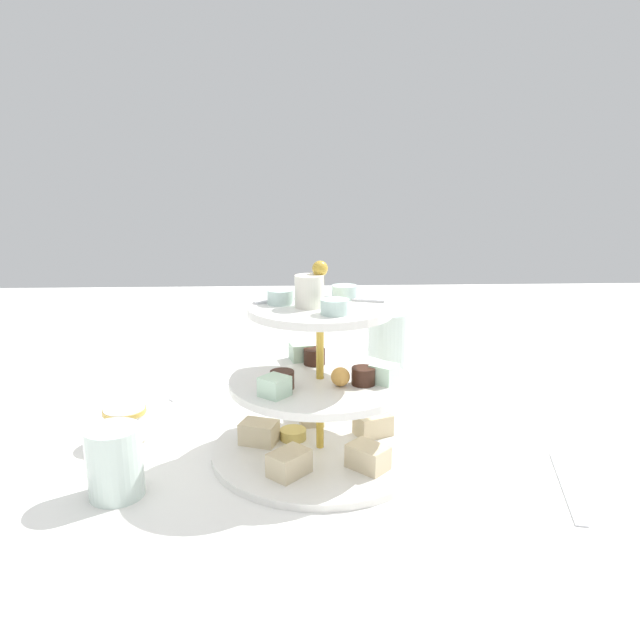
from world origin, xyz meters
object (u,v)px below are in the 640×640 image
at_px(water_glass_tall_right, 387,353).
at_px(butter_knife_left, 567,486).
at_px(water_glass_short_left, 115,462).
at_px(teacup_with_saucer, 126,426).
at_px(butter_knife_right, 214,387).
at_px(tiered_serving_stand, 320,398).

height_order(water_glass_tall_right, butter_knife_left, water_glass_tall_right).
distance_m(water_glass_tall_right, butter_knife_left, 0.37).
relative_size(water_glass_tall_right, water_glass_short_left, 1.65).
bearing_deg(teacup_with_saucer, butter_knife_right, -114.09).
height_order(water_glass_short_left, teacup_with_saucer, water_glass_short_left).
bearing_deg(tiered_serving_stand, water_glass_tall_right, -118.68).
height_order(water_glass_tall_right, butter_knife_right, water_glass_tall_right).
relative_size(butter_knife_left, butter_knife_right, 1.00).
bearing_deg(butter_knife_left, butter_knife_right, 66.98).
bearing_deg(water_glass_short_left, tiered_serving_stand, -158.70).
distance_m(teacup_with_saucer, butter_knife_left, 0.58).
xyz_separation_m(water_glass_tall_right, teacup_with_saucer, (0.39, 0.18, -0.04)).
distance_m(butter_knife_left, butter_knife_right, 0.59).
xyz_separation_m(water_glass_short_left, butter_knife_right, (-0.07, -0.35, -0.04)).
relative_size(water_glass_tall_right, butter_knife_left, 0.82).
bearing_deg(water_glass_short_left, water_glass_tall_right, -138.66).
relative_size(water_glass_short_left, teacup_with_saucer, 0.94).
bearing_deg(water_glass_short_left, butter_knife_left, 179.39).
distance_m(tiered_serving_stand, water_glass_short_left, 0.26).
relative_size(teacup_with_saucer, butter_knife_left, 0.53).
bearing_deg(water_glass_tall_right, teacup_with_saucer, 24.83).
bearing_deg(water_glass_short_left, teacup_with_saucer, -79.21).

